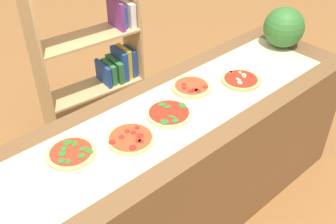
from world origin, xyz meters
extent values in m
plane|color=brown|center=(0.00, 0.00, 0.00)|extent=(12.00, 12.00, 0.00)
cube|color=brown|center=(0.00, 0.00, 0.44)|extent=(2.62, 0.73, 0.88)
cube|color=beige|center=(0.00, 0.00, 0.88)|extent=(2.25, 0.50, 0.00)
cylinder|color=#DBB26B|center=(-0.56, 0.08, 0.89)|extent=(0.24, 0.24, 0.02)
cylinder|color=red|center=(-0.56, 0.08, 0.90)|extent=(0.20, 0.20, 0.00)
ellipsoid|color=#286B23|center=(-0.49, 0.02, 0.91)|extent=(0.04, 0.05, 0.00)
ellipsoid|color=#286B23|center=(-0.57, 0.11, 0.91)|extent=(0.04, 0.04, 0.00)
ellipsoid|color=#286B23|center=(-0.53, 0.01, 0.91)|extent=(0.03, 0.03, 0.00)
ellipsoid|color=#286B23|center=(-0.62, 0.05, 0.91)|extent=(0.04, 0.04, 0.00)
ellipsoid|color=#286B23|center=(-0.60, 0.02, 0.91)|extent=(0.04, 0.04, 0.00)
ellipsoid|color=#286B23|center=(-0.53, 0.14, 0.91)|extent=(0.05, 0.05, 0.00)
ellipsoid|color=#286B23|center=(-0.51, 0.11, 0.91)|extent=(0.05, 0.05, 0.00)
ellipsoid|color=#286B23|center=(-0.59, 0.09, 0.91)|extent=(0.04, 0.04, 0.00)
ellipsoid|color=#286B23|center=(-0.50, 0.05, 0.91)|extent=(0.05, 0.03, 0.00)
ellipsoid|color=#286B23|center=(-0.54, 0.14, 0.91)|extent=(0.03, 0.05, 0.00)
cylinder|color=#DBB26B|center=(-0.28, -0.03, 0.89)|extent=(0.24, 0.24, 0.01)
cylinder|color=red|center=(-0.28, -0.03, 0.90)|extent=(0.22, 0.22, 0.00)
cylinder|color=maroon|center=(-0.25, -0.01, 0.90)|extent=(0.03, 0.03, 0.00)
cylinder|color=maroon|center=(-0.21, 0.01, 0.90)|extent=(0.03, 0.03, 0.00)
cylinder|color=maroon|center=(-0.31, 0.00, 0.90)|extent=(0.03, 0.03, 0.00)
cylinder|color=maroon|center=(-0.27, -0.08, 0.90)|extent=(0.03, 0.03, 0.00)
cylinder|color=maroon|center=(-0.24, -0.05, 0.90)|extent=(0.04, 0.04, 0.00)
cylinder|color=maroon|center=(-0.26, -0.09, 0.90)|extent=(0.03, 0.03, 0.00)
cylinder|color=maroon|center=(-0.32, -0.10, 0.90)|extent=(0.04, 0.04, 0.00)
cylinder|color=maroon|center=(-0.26, 0.02, 0.90)|extent=(0.03, 0.03, 0.00)
cylinder|color=maroon|center=(-0.37, 0.00, 0.90)|extent=(0.03, 0.03, 0.00)
cylinder|color=#E5C17F|center=(0.00, -0.01, 0.89)|extent=(0.24, 0.24, 0.02)
cylinder|color=#AD2314|center=(0.00, -0.01, 0.91)|extent=(0.22, 0.22, 0.00)
ellipsoid|color=#286B23|center=(-0.02, -0.05, 0.91)|extent=(0.04, 0.05, 0.00)
ellipsoid|color=#286B23|center=(0.02, 0.07, 0.91)|extent=(0.06, 0.05, 0.00)
ellipsoid|color=#286B23|center=(0.02, 0.03, 0.91)|extent=(0.05, 0.03, 0.00)
ellipsoid|color=#286B23|center=(-0.03, -0.09, 0.91)|extent=(0.05, 0.04, 0.00)
ellipsoid|color=#286B23|center=(0.09, -0.01, 0.91)|extent=(0.06, 0.06, 0.00)
ellipsoid|color=#286B23|center=(-0.08, -0.06, 0.91)|extent=(0.05, 0.06, 0.00)
ellipsoid|color=#286B23|center=(-0.08, -0.06, 0.91)|extent=(0.04, 0.04, 0.00)
ellipsoid|color=#286B23|center=(0.09, -0.02, 0.91)|extent=(0.05, 0.05, 0.00)
cylinder|color=#DBB26B|center=(0.28, 0.10, 0.89)|extent=(0.24, 0.24, 0.02)
cylinder|color=red|center=(0.28, 0.10, 0.90)|extent=(0.20, 0.20, 0.00)
cylinder|color=maroon|center=(0.26, 0.05, 0.91)|extent=(0.04, 0.04, 0.00)
cylinder|color=maroon|center=(0.25, 0.14, 0.91)|extent=(0.03, 0.03, 0.00)
cylinder|color=maroon|center=(0.26, 0.04, 0.91)|extent=(0.03, 0.03, 0.00)
cylinder|color=maroon|center=(0.22, 0.11, 0.91)|extent=(0.03, 0.03, 0.00)
cylinder|color=maroon|center=(0.33, 0.03, 0.91)|extent=(0.03, 0.03, 0.00)
cylinder|color=maroon|center=(0.23, 0.06, 0.91)|extent=(0.03, 0.03, 0.00)
cylinder|color=tan|center=(0.56, -0.05, 0.89)|extent=(0.24, 0.24, 0.02)
cylinder|color=#AD2314|center=(0.56, -0.05, 0.90)|extent=(0.20, 0.20, 0.00)
cylinder|color=#C6B28E|center=(0.60, 0.00, 0.91)|extent=(0.02, 0.02, 0.01)
cylinder|color=#C6B28E|center=(0.53, -0.06, 0.91)|extent=(0.02, 0.02, 0.01)
cylinder|color=#C6B28E|center=(0.56, 0.04, 0.91)|extent=(0.02, 0.02, 0.01)
cylinder|color=#C6B28E|center=(0.58, -0.05, 0.91)|extent=(0.02, 0.02, 0.01)
cylinder|color=#C6B28E|center=(0.53, -0.04, 0.91)|extent=(0.02, 0.02, 0.01)
cylinder|color=#C6B28E|center=(0.56, 0.04, 0.91)|extent=(0.02, 0.02, 0.01)
cylinder|color=#C6B28E|center=(0.51, -0.08, 0.91)|extent=(0.03, 0.03, 0.01)
cylinder|color=#C6B28E|center=(0.60, -0.03, 0.91)|extent=(0.03, 0.03, 0.01)
sphere|color=#2D6628|center=(1.13, 0.07, 1.02)|extent=(0.28, 0.28, 0.28)
cube|color=tan|center=(0.57, 1.05, 0.67)|extent=(0.05, 0.27, 1.33)
cube|color=tan|center=(-0.21, 1.13, 0.67)|extent=(0.05, 0.27, 1.33)
cube|color=tan|center=(0.18, 1.09, 0.01)|extent=(0.78, 0.34, 0.02)
cube|color=#234799|center=(0.53, 1.06, 0.14)|extent=(0.05, 0.16, 0.25)
cube|color=orange|center=(0.49, 1.06, 0.10)|extent=(0.05, 0.17, 0.16)
cube|color=#753384|center=(0.45, 1.07, 0.12)|extent=(0.05, 0.16, 0.20)
cube|color=tan|center=(0.18, 1.09, 0.45)|extent=(0.78, 0.34, 0.02)
cube|color=#234799|center=(0.53, 1.06, 0.57)|extent=(0.06, 0.17, 0.23)
cube|color=gold|center=(0.48, 1.06, 0.58)|extent=(0.05, 0.19, 0.25)
cube|color=#234799|center=(0.44, 1.07, 0.58)|extent=(0.06, 0.21, 0.25)
cube|color=#2D753D|center=(0.39, 1.07, 0.54)|extent=(0.06, 0.23, 0.18)
cube|color=#2D753D|center=(0.33, 1.08, 0.54)|extent=(0.06, 0.19, 0.17)
cube|color=#234799|center=(0.28, 1.08, 0.54)|extent=(0.05, 0.22, 0.17)
cube|color=tan|center=(0.18, 1.09, 0.88)|extent=(0.78, 0.34, 0.02)
cube|color=silver|center=(0.53, 1.06, 0.99)|extent=(0.06, 0.22, 0.19)
cube|color=#234799|center=(0.48, 1.06, 0.98)|extent=(0.04, 0.15, 0.17)
cube|color=#753384|center=(0.44, 1.07, 1.00)|extent=(0.05, 0.22, 0.21)
camera|label=1|loc=(-1.16, -1.29, 2.19)|focal=42.91mm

